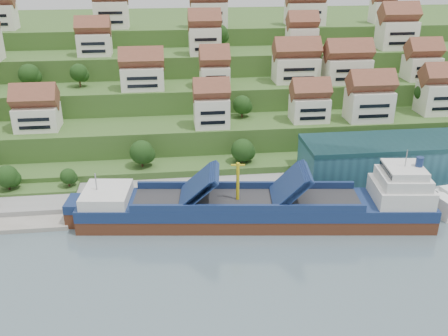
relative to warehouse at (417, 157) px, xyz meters
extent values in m
plane|color=slate|center=(-52.00, -17.00, -7.20)|extent=(300.00, 300.00, 0.00)
cube|color=gray|center=(-32.00, -2.00, -6.10)|extent=(180.00, 14.00, 2.20)
cube|color=#2D4C1E|center=(-52.00, 69.00, -5.20)|extent=(260.00, 128.00, 4.00)
cube|color=#2D4C1E|center=(-52.00, 74.00, -1.70)|extent=(260.00, 118.00, 11.00)
cube|color=#2D4C1E|center=(-52.00, 82.00, 1.80)|extent=(260.00, 102.00, 18.00)
cube|color=#2D4C1E|center=(-52.00, 90.00, 5.30)|extent=(260.00, 86.00, 25.00)
cube|color=#2D4C1E|center=(-52.00, 99.00, 8.30)|extent=(260.00, 68.00, 31.00)
cube|color=white|center=(-100.21, 23.28, 7.07)|extent=(11.71, 8.57, 6.54)
cube|color=white|center=(-52.06, 19.83, 7.92)|extent=(9.64, 7.62, 8.25)
cube|color=white|center=(-23.43, 21.46, 7.27)|extent=(10.56, 7.73, 6.94)
cube|color=white|center=(-6.14, 20.03, 8.18)|extent=(12.57, 8.26, 8.76)
cube|color=white|center=(18.15, 23.98, 8.44)|extent=(13.19, 8.31, 9.28)
cube|color=white|center=(-71.28, 36.42, 14.18)|extent=(12.69, 7.90, 6.76)
cube|color=white|center=(-49.50, 36.27, 14.05)|extent=(8.66, 8.56, 6.49)
cube|color=white|center=(-23.26, 39.59, 14.71)|extent=(13.93, 8.36, 7.83)
cube|color=white|center=(-7.47, 36.76, 14.61)|extent=(13.96, 8.18, 7.62)
cube|color=white|center=(17.75, 37.75, 14.51)|extent=(10.44, 8.04, 7.42)
cube|color=white|center=(-86.82, 54.26, 21.32)|extent=(10.62, 7.30, 7.05)
cube|color=white|center=(-51.12, 51.46, 22.19)|extent=(10.10, 7.79, 8.79)
cube|color=white|center=(-18.82, 51.04, 21.89)|extent=(9.64, 7.14, 8.18)
cube|color=white|center=(15.39, 53.58, 22.49)|extent=(12.40, 8.47, 9.37)
cube|color=white|center=(-82.26, 71.83, 28.37)|extent=(11.70, 7.51, 9.14)
cube|color=white|center=(-48.02, 70.32, 28.07)|extent=(12.76, 8.15, 8.55)
cube|color=white|center=(-12.30, 72.19, 27.72)|extent=(13.81, 8.73, 7.84)
cube|color=white|center=(18.32, 73.68, 27.70)|extent=(8.62, 7.05, 7.79)
ellipsoid|color=#1D4015|center=(-44.78, 9.11, 0.35)|extent=(6.21, 6.21, 6.21)
ellipsoid|color=#1D4015|center=(-71.63, 9.29, 1.03)|extent=(6.26, 6.26, 6.26)
ellipsoid|color=#1D4015|center=(2.42, 26.11, 7.80)|extent=(5.20, 5.20, 5.20)
ellipsoid|color=#1D4015|center=(13.37, 26.11, 9.81)|extent=(5.38, 5.38, 5.38)
ellipsoid|color=#1D4015|center=(-42.35, 26.66, 7.68)|extent=(5.53, 5.53, 5.53)
ellipsoid|color=#1D4015|center=(-9.04, 42.83, 16.32)|extent=(4.27, 4.27, 4.27)
ellipsoid|color=#1D4015|center=(-105.69, 42.38, 14.78)|extent=(6.41, 6.41, 6.41)
ellipsoid|color=#1D4015|center=(-90.64, 40.97, 15.28)|extent=(5.38, 5.38, 5.38)
ellipsoid|color=#1D4015|center=(-45.83, 56.21, 23.84)|extent=(5.88, 5.88, 5.88)
ellipsoid|color=#1D4015|center=(-18.05, 58.94, 22.31)|extent=(4.73, 4.73, 4.73)
ellipsoid|color=#1D4015|center=(-13.26, 56.97, 21.24)|extent=(4.66, 4.66, 4.66)
ellipsoid|color=#1D4015|center=(-104.01, 2.00, -0.88)|extent=(5.50, 5.50, 5.50)
ellipsoid|color=#1D4015|center=(-89.59, 2.00, -1.60)|extent=(3.92, 3.92, 3.92)
cube|color=#27586A|center=(0.00, 0.00, 0.00)|extent=(60.00, 15.00, 10.00)
cylinder|color=gray|center=(-34.00, -7.00, -1.00)|extent=(0.16, 0.16, 8.00)
cube|color=maroon|center=(-33.40, -7.00, 2.60)|extent=(1.20, 0.05, 0.80)
cube|color=#512918|center=(-45.64, -15.97, -6.20)|extent=(79.73, 21.24, 5.05)
cube|color=navy|center=(-45.64, -15.97, -2.85)|extent=(79.75, 21.37, 2.63)
cube|color=silver|center=(-78.77, -12.08, -0.33)|extent=(11.38, 12.63, 2.63)
cube|color=#262628|center=(-47.65, -15.74, -1.54)|extent=(51.41, 16.14, 0.30)
cube|color=navy|center=(-58.69, -14.44, 1.90)|extent=(8.82, 11.97, 6.99)
cube|color=navy|center=(-38.61, -16.80, 1.90)|extent=(8.45, 11.92, 7.39)
cylinder|color=yellow|center=(-49.66, -15.50, 2.91)|extent=(0.79, 0.79, 9.10)
cube|color=silver|center=(-13.51, -19.75, 0.38)|extent=(13.39, 12.86, 4.04)
cube|color=silver|center=(-13.51, -19.75, 3.62)|extent=(11.24, 11.42, 2.53)
cube|color=silver|center=(-13.51, -19.75, 5.74)|extent=(9.09, 9.98, 1.82)
cylinder|color=navy|center=(-10.50, -20.10, 7.66)|extent=(1.80, 1.80, 2.22)
camera|label=1|loc=(-64.37, -113.69, 50.48)|focal=40.00mm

